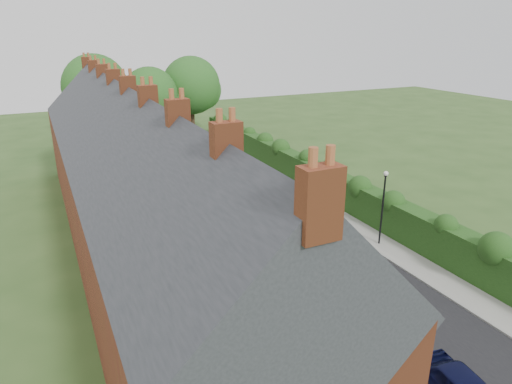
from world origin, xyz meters
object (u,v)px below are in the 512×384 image
car_green (241,208)px  car_silver_b (297,246)px  horse_cart (285,197)px  lamppost (383,199)px  car_black (156,137)px  car_beige (194,168)px  car_grey (176,155)px  car_silver_a (341,291)px  horse (299,211)px  car_red (209,173)px  car_white (278,236)px

car_green → car_silver_b: bearing=-80.1°
horse_cart → lamppost: bearing=-70.5°
car_black → horse_cart: size_ratio=1.60×
car_beige → lamppost: bearing=-58.1°
car_silver_b → car_grey: bearing=105.5°
lamppost → car_silver_a: (-6.40, -4.60, -2.55)m
car_silver_b → horse: horse is taller
lamppost → car_black: size_ratio=1.11×
car_grey → car_black: (0.00, 8.87, 0.15)m
car_red → car_beige: bearing=120.3°
car_white → horse_cart: 5.91m
car_beige → car_black: car_black is taller
car_white → horse_cart: (3.26, 4.89, 0.56)m
car_beige → car_black: bearing=104.3°
car_green → horse_cart: (3.43, -0.71, 0.55)m
lamppost → car_silver_a: bearing=-144.3°
horse_cart → car_black: bearing=97.7°
car_green → car_beige: size_ratio=0.69×
car_silver_a → horse: 10.95m
car_black → car_red: bearing=-84.4°
car_silver_b → car_beige: bearing=105.8°
car_white → car_beige: bearing=99.9°
lamppost → horse_cart: lamppost is taller
car_red → horse_cart: (2.72, -9.91, 0.43)m
lamppost → horse_cart: bearing=109.5°
car_silver_a → car_black: 39.20m
car_green → horse_cart: bearing=-5.2°
car_white → horse: bearing=49.0°
car_green → car_silver_a: bearing=-84.3°
car_green → car_grey: car_green is taller
lamppost → car_black: (-6.40, 34.60, -2.50)m
car_silver_a → car_black: bearing=78.1°
car_green → horse_cart: 3.55m
car_green → car_beige: bearing=97.1°
car_red → horse: horse is taller
lamppost → car_white: size_ratio=1.16×
car_silver_b → horse: 5.60m
car_silver_a → car_silver_b: size_ratio=0.91×
car_silver_b → car_white: size_ratio=1.12×
car_white → car_red: 14.81m
lamppost → car_white: (-6.06, 3.00, -2.65)m
car_red → car_black: (-0.88, 16.80, 0.02)m
lamppost → horse_cart: 8.63m
car_black → horse_cart: bearing=-79.7°
car_silver_a → horse: (3.60, 10.34, 0.10)m
horse → horse_cart: size_ratio=0.68×
horse → car_silver_a: bearing=63.5°
car_green → car_grey: size_ratio=0.86×
horse → horse_cart: horse_cart is taller
car_black → horse: (3.60, -28.86, 0.05)m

